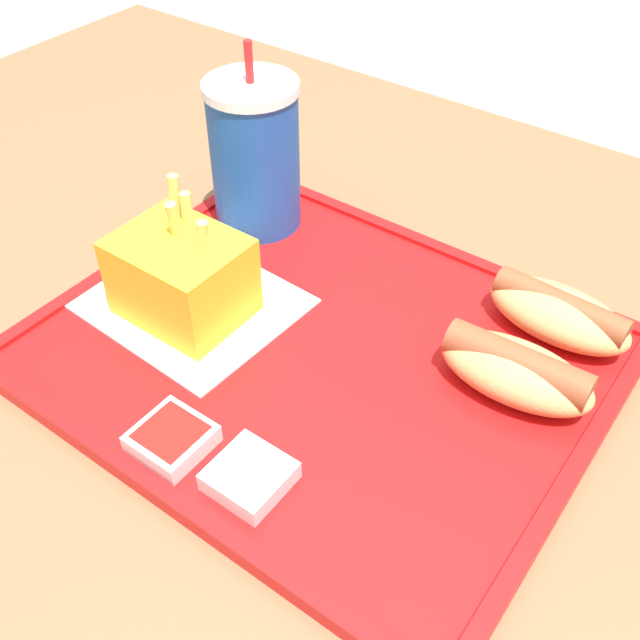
{
  "coord_description": "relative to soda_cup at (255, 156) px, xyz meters",
  "views": [
    {
      "loc": [
        0.26,
        -0.3,
        1.16
      ],
      "look_at": [
        0.01,
        0.03,
        0.78
      ],
      "focal_mm": 42.0,
      "sensor_mm": 36.0,
      "label": 1
    }
  ],
  "objects": [
    {
      "name": "hot_dog_far",
      "position": [
        0.29,
        0.02,
        -0.05
      ],
      "size": [
        0.12,
        0.06,
        0.04
      ],
      "color": "tan",
      "rests_on": "food_tray"
    },
    {
      "name": "sauce_cup_ketchup",
      "position": [
        0.12,
        -0.24,
        -0.06
      ],
      "size": [
        0.05,
        0.05,
        0.02
      ],
      "color": "silver",
      "rests_on": "food_tray"
    },
    {
      "name": "paper_napkin",
      "position": [
        0.03,
        -0.13,
        -0.07
      ],
      "size": [
        0.17,
        0.15,
        0.0
      ],
      "color": "white",
      "rests_on": "food_tray"
    },
    {
      "name": "dining_table",
      "position": [
        0.14,
        -0.13,
        -0.45
      ],
      "size": [
        1.34,
        0.96,
        0.74
      ],
      "color": "brown",
      "rests_on": "ground_plane"
    },
    {
      "name": "food_tray",
      "position": [
        0.15,
        -0.11,
        -0.07
      ],
      "size": [
        0.42,
        0.34,
        0.01
      ],
      "color": "red",
      "rests_on": "dining_table"
    },
    {
      "name": "hot_dog_near",
      "position": [
        0.29,
        -0.06,
        -0.05
      ],
      "size": [
        0.12,
        0.06,
        0.04
      ],
      "color": "tan",
      "rests_on": "food_tray"
    },
    {
      "name": "sauce_cup_mayo",
      "position": [
        0.19,
        -0.23,
        -0.06
      ],
      "size": [
        0.05,
        0.05,
        0.02
      ],
      "color": "silver",
      "rests_on": "food_tray"
    },
    {
      "name": "fries_carton",
      "position": [
        0.04,
        -0.13,
        -0.03
      ],
      "size": [
        0.1,
        0.08,
        0.11
      ],
      "color": "gold",
      "rests_on": "food_tray"
    },
    {
      "name": "soda_cup",
      "position": [
        0.0,
        0.0,
        0.0
      ],
      "size": [
        0.08,
        0.08,
        0.17
      ],
      "color": "#194CA5",
      "rests_on": "food_tray"
    }
  ]
}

